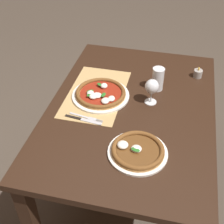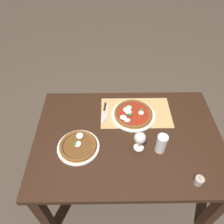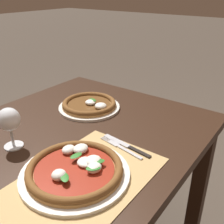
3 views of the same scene
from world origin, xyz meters
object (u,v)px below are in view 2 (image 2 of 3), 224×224
(pint_glass, at_px, (161,144))
(votive_candle, at_px, (199,181))
(fork, at_px, (107,113))
(knife, at_px, (104,112))
(pizza_near, at_px, (133,114))
(pizza_far, at_px, (78,146))
(wine_glass, at_px, (140,139))

(pint_glass, height_order, votive_candle, pint_glass)
(fork, height_order, knife, knife)
(pizza_near, bearing_deg, votive_candle, 122.54)
(pizza_far, xyz_separation_m, fork, (-0.19, -0.32, -0.01))
(wine_glass, xyz_separation_m, votive_candle, (-0.34, 0.26, -0.08))
(pizza_far, xyz_separation_m, pint_glass, (-0.56, 0.03, 0.05))
(wine_glass, relative_size, knife, 0.72)
(pizza_far, bearing_deg, fork, -121.42)
(wine_glass, bearing_deg, pizza_far, -0.99)
(wine_glass, relative_size, fork, 0.77)
(knife, bearing_deg, votive_candle, 134.50)
(wine_glass, distance_m, pint_glass, 0.15)
(wine_glass, bearing_deg, votive_candle, 142.50)
(knife, height_order, votive_candle, votive_candle)
(pint_glass, bearing_deg, knife, -42.27)
(votive_candle, bearing_deg, fork, -46.04)
(pizza_near, relative_size, knife, 1.59)
(wine_glass, bearing_deg, pizza_near, -86.81)
(pizza_far, distance_m, wine_glass, 0.43)
(pizza_near, xyz_separation_m, votive_candle, (-0.36, 0.56, 0.00))
(pizza_far, distance_m, pint_glass, 0.56)
(fork, distance_m, votive_candle, 0.81)
(pizza_far, distance_m, knife, 0.37)
(pint_glass, distance_m, fork, 0.51)
(pint_glass, relative_size, votive_candle, 2.01)
(pizza_far, bearing_deg, votive_candle, 160.52)
(pint_glass, bearing_deg, votive_candle, 129.02)
(pizza_near, xyz_separation_m, pizza_far, (0.40, 0.29, -0.00))
(pint_glass, xyz_separation_m, knife, (0.39, -0.35, -0.06))
(pizza_near, bearing_deg, fork, -7.21)
(pizza_far, xyz_separation_m, wine_glass, (-0.42, 0.01, 0.09))
(pizza_far, bearing_deg, pizza_near, -144.08)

